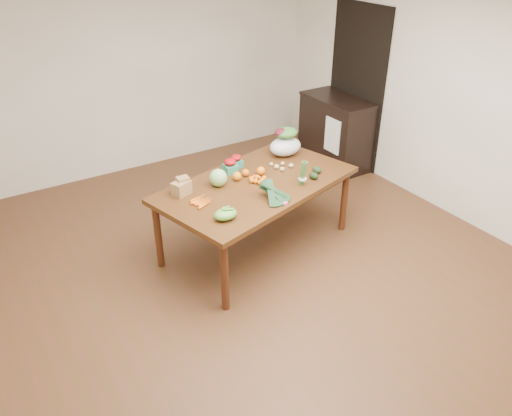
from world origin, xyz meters
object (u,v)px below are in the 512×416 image
mandarin_cluster (257,178)px  salad_bag (285,143)px  dining_table (257,215)px  cabbage (218,178)px  paper_bag (181,187)px  asparagus_bundle (303,173)px  kale_bunch (277,193)px  cabinet (335,132)px

mandarin_cluster → salad_bag: salad_bag is taller
dining_table → cabbage: bearing=144.1°
paper_bag → asparagus_bundle: bearing=-22.5°
kale_bunch → salad_bag: (0.65, 0.79, 0.06)m
cabbage → asparagus_bundle: 0.81m
kale_bunch → dining_table: bearing=69.5°
cabinet → salad_bag: size_ratio=2.84×
dining_table → paper_bag: 0.86m
salad_bag → kale_bunch: bearing=-129.3°
kale_bunch → salad_bag: bearing=35.8°
cabinet → cabbage: cabinet is taller
cabinet → paper_bag: bearing=-159.8°
cabinet → kale_bunch: size_ratio=2.55×
cabinet → paper_bag: (-2.71, -1.00, 0.36)m
cabinet → mandarin_cluster: 2.32m
dining_table → paper_bag: paper_bag is taller
kale_bunch → mandarin_cluster: bearing=68.4°
kale_bunch → asparagus_bundle: asparagus_bundle is taller
dining_table → asparagus_bundle: asparagus_bundle is taller
cabinet → paper_bag: size_ratio=4.62×
cabbage → dining_table: bearing=-21.0°
paper_bag → kale_bunch: 0.88m
paper_bag → cabbage: (0.37, -0.03, 0.01)m
dining_table → asparagus_bundle: (0.35, -0.28, 0.50)m
dining_table → kale_bunch: size_ratio=4.84×
dining_table → kale_bunch: (-0.04, -0.40, 0.45)m
dining_table → cabinet: 2.31m
cabbage → salad_bag: size_ratio=0.47×
cabinet → mandarin_cluster: bearing=-149.9°
paper_bag → dining_table: bearing=-12.8°
mandarin_cluster → kale_bunch: bearing=-96.6°
mandarin_cluster → kale_bunch: size_ratio=0.45×
asparagus_bundle → salad_bag: 0.72m
paper_bag → salad_bag: bearing=9.6°
cabinet → asparagus_bundle: (-1.65, -1.44, 0.40)m
cabbage → paper_bag: bearing=175.4°
dining_table → cabbage: cabbage is taller
cabinet → asparagus_bundle: size_ratio=4.08×
mandarin_cluster → salad_bag: 0.72m
asparagus_bundle → paper_bag: bearing=142.6°
cabbage → mandarin_cluster: 0.38m
paper_bag → kale_bunch: size_ratio=0.55×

